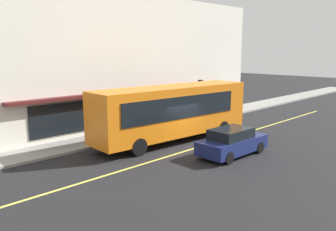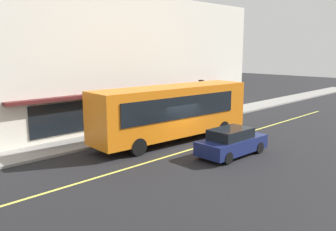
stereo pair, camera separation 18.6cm
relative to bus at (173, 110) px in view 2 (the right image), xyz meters
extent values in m
plane|color=black|center=(-0.46, -2.09, -1.99)|extent=(120.00, 120.00, 0.00)
cube|color=gray|center=(-0.46, 3.44, -1.91)|extent=(80.00, 2.60, 0.15)
cube|color=#D8D14C|center=(-0.46, -2.09, -1.98)|extent=(36.00, 0.16, 0.01)
cube|color=silver|center=(1.07, 9.85, 2.86)|extent=(27.59, 10.24, 9.69)
cube|color=#4C1919|center=(1.07, 4.49, 0.81)|extent=(19.31, 0.70, 0.20)
cube|color=black|center=(1.07, 4.71, -0.49)|extent=(16.56, 0.08, 2.00)
cube|color=orange|center=(-0.04, 0.00, 0.01)|extent=(11.16, 3.34, 3.00)
cube|color=black|center=(5.40, -0.42, 0.37)|extent=(0.28, 2.10, 1.80)
cube|color=black|center=(-0.24, 1.29, 0.37)|extent=(8.78, 0.74, 1.32)
cube|color=black|center=(-0.43, -1.24, 0.37)|extent=(8.78, 0.74, 1.32)
cube|color=#0CF259|center=(5.47, -0.42, 1.26)|extent=(0.23, 1.90, 0.36)
cube|color=#2D2D33|center=(5.50, -0.42, -1.24)|extent=(0.34, 2.41, 0.40)
cylinder|color=black|center=(3.56, 0.86, -1.49)|extent=(1.02, 0.38, 1.00)
cylinder|color=black|center=(3.39, -1.39, -1.49)|extent=(1.02, 0.38, 1.00)
cylinder|color=black|center=(-3.46, 1.40, -1.49)|extent=(1.02, 0.38, 1.00)
cylinder|color=black|center=(-3.63, -0.85, -1.49)|extent=(1.02, 0.38, 1.00)
cylinder|color=#2D2D33|center=(6.10, 2.60, -0.24)|extent=(0.12, 0.12, 3.20)
cube|color=black|center=(6.10, 2.80, 0.91)|extent=(0.30, 0.30, 0.90)
sphere|color=red|center=(6.10, 2.97, 1.18)|extent=(0.18, 0.18, 0.18)
sphere|color=orange|center=(6.10, 2.97, 0.91)|extent=(0.18, 0.18, 0.18)
sphere|color=green|center=(6.10, 2.97, 0.64)|extent=(0.18, 0.18, 0.18)
cube|color=navy|center=(0.07, -4.43, -1.39)|extent=(4.36, 1.96, 0.75)
cube|color=black|center=(-0.08, -4.43, -0.74)|extent=(2.46, 1.60, 0.55)
cylinder|color=black|center=(1.52, -3.67, -1.67)|extent=(0.65, 0.24, 0.64)
cylinder|color=black|center=(1.46, -5.30, -1.67)|extent=(0.65, 0.24, 0.64)
cylinder|color=black|center=(-1.32, -3.56, -1.67)|extent=(0.65, 0.24, 0.64)
cylinder|color=black|center=(-1.38, -5.20, -1.67)|extent=(0.65, 0.24, 0.64)
cylinder|color=black|center=(3.00, 4.16, -1.38)|extent=(0.18, 0.18, 0.90)
cylinder|color=#3F3F47|center=(3.00, 4.16, -0.58)|extent=(0.34, 0.34, 0.71)
sphere|color=tan|center=(3.00, 4.16, -0.10)|extent=(0.25, 0.25, 0.25)
camera|label=1|loc=(-15.91, -15.09, 3.78)|focal=37.95mm
camera|label=2|loc=(-15.78, -15.22, 3.78)|focal=37.95mm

